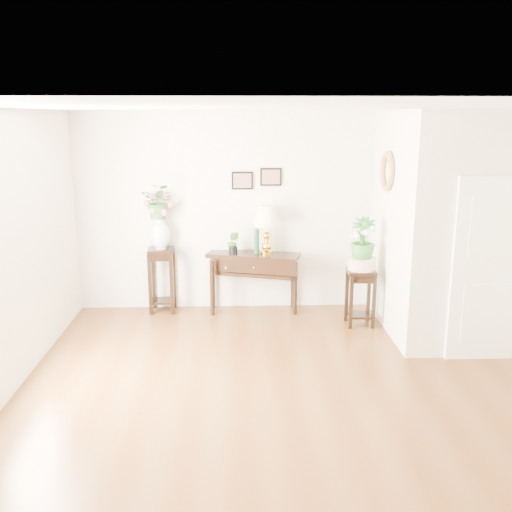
{
  "coord_description": "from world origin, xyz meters",
  "views": [
    {
      "loc": [
        -0.75,
        -5.26,
        2.71
      ],
      "look_at": [
        -0.51,
        1.3,
        1.11
      ],
      "focal_mm": 40.0,
      "sensor_mm": 36.0,
      "label": 1
    }
  ],
  "objects_px": {
    "plant_stand_a": "(162,280)",
    "plant_stand_b": "(360,297)",
    "table_lamp": "(267,229)",
    "console_table": "(253,282)"
  },
  "relations": [
    {
      "from": "console_table",
      "to": "table_lamp",
      "type": "relative_size",
      "value": 1.88
    },
    {
      "from": "table_lamp",
      "to": "plant_stand_a",
      "type": "height_order",
      "value": "table_lamp"
    },
    {
      "from": "plant_stand_a",
      "to": "plant_stand_b",
      "type": "relative_size",
      "value": 1.21
    },
    {
      "from": "plant_stand_b",
      "to": "plant_stand_a",
      "type": "bearing_deg",
      "value": 166.54
    },
    {
      "from": "console_table",
      "to": "plant_stand_a",
      "type": "distance_m",
      "value": 1.3
    },
    {
      "from": "plant_stand_b",
      "to": "console_table",
      "type": "bearing_deg",
      "value": 157.13
    },
    {
      "from": "table_lamp",
      "to": "plant_stand_a",
      "type": "relative_size",
      "value": 0.74
    },
    {
      "from": "console_table",
      "to": "plant_stand_a",
      "type": "bearing_deg",
      "value": -165.59
    },
    {
      "from": "plant_stand_a",
      "to": "plant_stand_b",
      "type": "xyz_separation_m",
      "value": [
        2.7,
        -0.65,
        -0.08
      ]
    },
    {
      "from": "table_lamp",
      "to": "plant_stand_b",
      "type": "height_order",
      "value": "table_lamp"
    }
  ]
}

